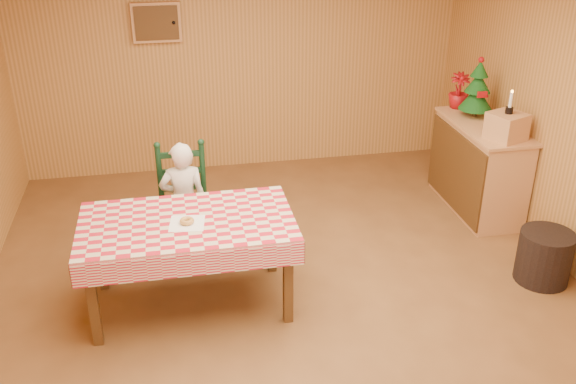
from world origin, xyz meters
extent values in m
plane|color=brown|center=(0.00, 0.00, 0.00)|extent=(6.00, 6.00, 0.00)
cube|color=#B88242|center=(0.00, 3.00, 1.30)|extent=(5.00, 0.10, 2.60)
cube|color=tan|center=(-0.90, 2.94, 1.75)|extent=(0.52, 0.08, 0.42)
cube|color=#523316|center=(-0.90, 2.90, 1.75)|extent=(0.46, 0.02, 0.36)
sphere|color=black|center=(-0.72, 2.88, 1.75)|extent=(0.04, 0.04, 0.04)
cube|color=#523316|center=(-0.79, 0.22, 0.72)|extent=(1.60, 0.90, 0.06)
cube|color=#523316|center=(-1.51, -0.15, 0.34)|extent=(0.07, 0.07, 0.69)
cube|color=#523316|center=(-0.07, -0.15, 0.34)|extent=(0.07, 0.07, 0.69)
cube|color=#523316|center=(-1.51, 0.59, 0.34)|extent=(0.07, 0.07, 0.69)
cube|color=#523316|center=(-0.07, 0.59, 0.34)|extent=(0.07, 0.07, 0.69)
cube|color=red|center=(-0.79, 0.22, 0.76)|extent=(1.64, 0.94, 0.02)
cube|color=red|center=(-0.79, -0.25, 0.66)|extent=(1.64, 0.02, 0.18)
cube|color=red|center=(-0.79, 0.69, 0.66)|extent=(1.64, 0.02, 0.18)
cube|color=#295125|center=(-1.61, 0.22, 0.66)|extent=(0.02, 0.94, 0.18)
cube|color=#295125|center=(0.03, 0.22, 0.66)|extent=(0.02, 0.94, 0.18)
cube|color=black|center=(-0.79, 0.95, 0.43)|extent=(0.44, 0.40, 0.04)
cylinder|color=black|center=(-0.98, 0.78, 0.21)|extent=(0.04, 0.04, 0.41)
cylinder|color=black|center=(-0.60, 0.78, 0.21)|extent=(0.04, 0.04, 0.41)
cylinder|color=black|center=(-0.98, 1.12, 0.21)|extent=(0.04, 0.04, 0.41)
cylinder|color=black|center=(-0.60, 1.12, 0.21)|extent=(0.04, 0.04, 0.41)
cylinder|color=black|center=(-0.98, 1.12, 0.75)|extent=(0.05, 0.05, 0.60)
sphere|color=black|center=(-0.98, 1.12, 1.05)|extent=(0.06, 0.06, 0.06)
cylinder|color=black|center=(-0.60, 1.12, 0.75)|extent=(0.05, 0.05, 0.60)
sphere|color=black|center=(-0.60, 1.12, 1.05)|extent=(0.06, 0.06, 0.06)
cube|color=black|center=(-0.79, 1.12, 0.63)|extent=(0.38, 0.03, 0.05)
cube|color=black|center=(-0.79, 1.12, 0.79)|extent=(0.38, 0.03, 0.05)
cube|color=black|center=(-0.79, 1.12, 0.95)|extent=(0.38, 0.03, 0.05)
imported|color=silver|center=(-0.79, 0.95, 0.56)|extent=(0.41, 0.27, 1.12)
cube|color=white|center=(-0.79, 0.17, 0.77)|extent=(0.29, 0.29, 0.00)
torus|color=#C58F46|center=(-0.79, 0.17, 0.79)|extent=(0.11, 0.11, 0.04)
cube|color=tan|center=(2.23, 1.37, 0.45)|extent=(0.50, 1.20, 0.90)
cube|color=tan|center=(2.23, 1.37, 0.92)|extent=(0.54, 1.24, 0.03)
cube|color=#523316|center=(1.97, 1.37, 0.45)|extent=(0.02, 1.20, 0.80)
cube|color=tan|center=(2.23, 0.97, 1.06)|extent=(0.39, 0.39, 0.25)
cylinder|color=#523316|center=(2.23, 1.62, 0.97)|extent=(0.04, 0.04, 0.08)
cone|color=#0D3C12|center=(2.23, 1.62, 1.13)|extent=(0.34, 0.34, 0.24)
cone|color=#0D3C12|center=(2.23, 1.62, 1.29)|extent=(0.26, 0.26, 0.20)
cone|color=#0D3C12|center=(2.23, 1.62, 1.43)|extent=(0.18, 0.18, 0.16)
sphere|color=maroon|center=(2.23, 1.62, 1.52)|extent=(0.06, 0.06, 0.06)
cube|color=maroon|center=(2.21, 1.47, 1.21)|extent=(0.10, 0.02, 0.06)
sphere|color=maroon|center=(2.31, 1.56, 1.16)|extent=(0.04, 0.04, 0.04)
sphere|color=maroon|center=(2.16, 1.67, 1.23)|extent=(0.04, 0.04, 0.04)
sphere|color=maroon|center=(2.27, 1.71, 1.33)|extent=(0.04, 0.04, 0.04)
imported|color=maroon|center=(2.18, 1.92, 1.12)|extent=(0.24, 0.24, 0.38)
cylinder|color=black|center=(2.23, 0.97, 1.21)|extent=(0.07, 0.07, 0.06)
cylinder|color=white|center=(2.23, 0.97, 1.31)|extent=(0.03, 0.03, 0.14)
sphere|color=orange|center=(2.23, 0.97, 1.39)|extent=(0.02, 0.02, 0.02)
cylinder|color=black|center=(2.19, 0.00, 0.23)|extent=(0.57, 0.57, 0.46)
camera|label=1|loc=(-0.86, -4.17, 3.11)|focal=40.00mm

